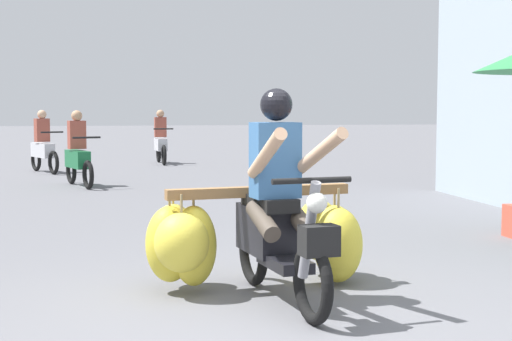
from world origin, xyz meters
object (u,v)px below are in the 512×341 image
motorbike_main_loaded (260,231)px  motorbike_distant_ahead_right (43,147)px  motorbike_distant_ahead_left (161,142)px  motorbike_distant_far_ahead (78,156)px

motorbike_main_loaded → motorbike_distant_ahead_right: bearing=103.3°
motorbike_main_loaded → motorbike_distant_ahead_left: 14.08m
motorbike_main_loaded → motorbike_distant_ahead_left: size_ratio=1.16×
motorbike_main_loaded → motorbike_distant_ahead_right: 12.07m
motorbike_distant_ahead_right → motorbike_distant_far_ahead: 3.37m
motorbike_distant_ahead_left → motorbike_distant_far_ahead: bearing=-108.0°
motorbike_distant_ahead_left → motorbike_distant_ahead_right: (-2.74, -2.33, 0.00)m
motorbike_main_loaded → motorbike_distant_far_ahead: size_ratio=1.21×
motorbike_distant_ahead_right → motorbike_distant_far_ahead: same height
motorbike_main_loaded → motorbike_distant_ahead_left: motorbike_main_loaded is taller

